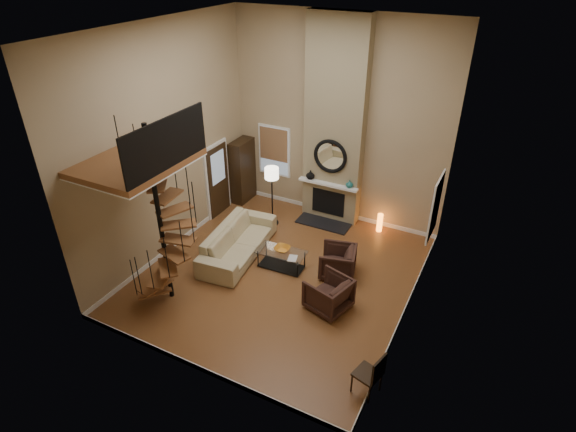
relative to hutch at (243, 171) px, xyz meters
The scene contains 33 objects.
ground 4.06m from the hutch, 45.58° to the right, with size 6.00×6.50×0.01m, color #955D30.
back_wall 3.33m from the hutch, ahead, with size 6.00×0.02×5.50m, color tan.
front_wall 6.91m from the hutch, 65.52° to the right, with size 6.00×0.02×5.50m, color tan.
left_wall 3.35m from the hutch, 94.77° to the right, with size 0.02×6.50×5.50m, color tan.
right_wall 6.67m from the hutch, 26.07° to the right, with size 0.02×6.50×5.50m, color tan.
ceiling 6.02m from the hutch, 45.58° to the right, with size 6.00×6.50×0.01m, color silver.
baseboard_back 2.93m from the hutch, ahead, with size 6.00×0.02×0.12m, color white.
baseboard_front 6.72m from the hutch, 65.48° to the right, with size 6.00×0.02×0.12m, color white.
baseboard_left 2.97m from the hutch, 94.57° to the right, with size 0.02×6.50×0.12m, color white.
baseboard_right 6.47m from the hutch, 26.11° to the right, with size 0.02×6.50×0.12m, color white.
chimney_breast 3.31m from the hutch, ahead, with size 1.60×0.38×5.50m, color #8E7E5C.
hearth 2.93m from the hutch, ahead, with size 1.50×0.60×0.04m, color black.
firebox 2.79m from the hutch, ahead, with size 0.95×0.02×0.72m, color black.
mantel 2.77m from the hutch, ahead, with size 1.70×0.18×0.06m, color white.
mirror_frame 2.94m from the hutch, ahead, with size 0.94×0.94×0.10m, color black.
mirror_disc 2.94m from the hutch, ahead, with size 0.80×0.80×0.01m, color white.
vase_left 2.24m from the hutch, ahead, with size 0.24×0.24×0.25m, color black.
vase_right 3.38m from the hutch, ahead, with size 0.20×0.20×0.21m, color #1A5C5A.
window_back 1.17m from the hutch, 24.90° to the left, with size 1.02×0.06×1.52m.
window_right 5.84m from the hutch, ahead, with size 0.06×1.02×1.52m.
entry_door 1.04m from the hutch, 100.56° to the right, with size 0.10×1.05×2.16m.
loft 5.20m from the hutch, 81.15° to the right, with size 1.70×2.20×1.09m.
spiral_stair 4.79m from the hutch, 77.97° to the right, with size 1.47×1.47×4.06m.
hutch is the anchor object (origin of this frame).
sofa 2.99m from the hutch, 60.95° to the right, with size 2.63×1.03×0.77m, color #C5B689.
armchair_near 4.62m from the hutch, 28.38° to the right, with size 0.80×0.82×0.75m, color #3A211A.
armchair_far 5.50m from the hutch, 38.24° to the right, with size 0.83×0.85×0.77m, color #3A211A.
coffee_table 3.75m from the hutch, 43.97° to the right, with size 1.20×0.64×0.45m.
bowl 3.68m from the hutch, 43.41° to the right, with size 0.38×0.38×0.09m, color orange.
book 4.07m from the hutch, 42.06° to the right, with size 0.21×0.28×0.03m, color gray.
floor_lamp 1.76m from the hutch, 30.17° to the right, with size 0.38×0.38×1.70m.
accent_lamp 4.32m from the hutch, ahead, with size 0.15×0.15×0.54m, color orange.
side_chair 7.72m from the hutch, 41.66° to the right, with size 0.52×0.51×0.93m.
Camera 1 is at (4.21, -7.78, 6.84)m, focal length 28.98 mm.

